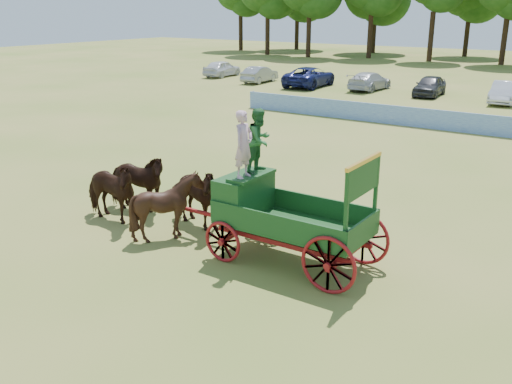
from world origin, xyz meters
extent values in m
plane|color=olive|center=(0.00, 0.00, 0.00)|extent=(160.00, 160.00, 0.00)
imported|color=black|center=(-5.87, -1.14, 0.95)|extent=(2.27, 1.09, 1.90)
imported|color=black|center=(-5.87, -0.04, 0.95)|extent=(2.43, 1.56, 1.90)
imported|color=black|center=(-3.47, -1.14, 0.95)|extent=(2.03, 1.89, 1.90)
imported|color=black|center=(-3.47, -0.04, 0.95)|extent=(2.40, 1.42, 1.90)
cube|color=maroon|center=(-1.27, -0.59, 0.60)|extent=(0.12, 2.00, 0.12)
cube|color=maroon|center=(1.73, -0.59, 0.60)|extent=(0.12, 2.00, 0.12)
cube|color=maroon|center=(0.23, -1.14, 0.72)|extent=(3.80, 0.10, 0.12)
cube|color=maroon|center=(0.23, -0.04, 0.72)|extent=(3.80, 0.10, 0.12)
cube|color=maroon|center=(-2.17, -0.59, 0.75)|extent=(2.80, 0.09, 0.09)
cube|color=#17461E|center=(0.23, -0.59, 1.00)|extent=(3.80, 1.80, 0.10)
cube|color=#17461E|center=(0.23, -1.47, 1.30)|extent=(3.80, 0.06, 0.55)
cube|color=#17461E|center=(0.23, 0.29, 1.30)|extent=(3.80, 0.06, 0.55)
cube|color=#17461E|center=(2.11, -0.59, 1.30)|extent=(0.06, 1.80, 0.55)
cube|color=#17461E|center=(-1.27, -0.59, 1.55)|extent=(0.85, 1.70, 1.05)
cube|color=#17461E|center=(-1.02, -0.59, 2.12)|extent=(0.55, 1.50, 0.08)
cube|color=#17461E|center=(-1.65, -0.59, 1.35)|extent=(0.10, 1.60, 0.65)
cube|color=#17461E|center=(-1.47, -0.59, 1.05)|extent=(0.55, 1.60, 0.06)
cube|color=#17461E|center=(2.03, -1.39, 1.95)|extent=(0.08, 0.08, 1.80)
cube|color=#17461E|center=(2.03, 0.21, 1.95)|extent=(0.08, 0.08, 1.80)
cube|color=#17461E|center=(2.03, -0.59, 2.55)|extent=(0.07, 1.75, 0.75)
cube|color=gold|center=(2.03, -0.59, 2.95)|extent=(0.08, 1.80, 0.09)
cube|color=gold|center=(1.99, -0.59, 2.55)|extent=(0.02, 1.30, 0.12)
torus|color=maroon|center=(-1.27, -1.54, 0.55)|extent=(1.09, 0.09, 1.09)
torus|color=maroon|center=(-1.27, 0.36, 0.55)|extent=(1.09, 0.09, 1.09)
torus|color=maroon|center=(1.73, -1.54, 0.70)|extent=(1.39, 0.09, 1.39)
torus|color=maroon|center=(1.73, 0.36, 0.70)|extent=(1.39, 0.09, 1.39)
imported|color=#CF9EB4|center=(-1.02, -0.94, 3.00)|extent=(0.40, 0.61, 1.68)
imported|color=#26662E|center=(-1.02, -0.24, 2.98)|extent=(0.62, 0.80, 1.64)
cube|color=#204FAF|center=(-1.00, 18.00, 0.53)|extent=(26.00, 0.08, 1.05)
imported|color=silver|center=(-26.00, 30.63, 0.75)|extent=(2.03, 4.50, 1.50)
imported|color=gray|center=(-20.68, 28.99, 0.68)|extent=(1.69, 4.22, 1.36)
imported|color=navy|center=(-15.82, 29.04, 0.79)|extent=(3.07, 5.91, 1.59)
imported|color=silver|center=(-11.00, 29.96, 0.70)|extent=(2.13, 4.87, 1.39)
imported|color=#333338|center=(-6.14, 29.59, 0.73)|extent=(2.09, 4.44, 1.47)
imported|color=silver|center=(-0.91, 29.09, 0.73)|extent=(1.91, 4.52, 1.45)
cylinder|color=#382314|center=(-44.00, 58.66, 2.65)|extent=(0.60, 0.60, 5.31)
cylinder|color=#382314|center=(-36.43, 54.29, 2.64)|extent=(0.60, 0.60, 5.28)
cylinder|color=#382314|center=(-29.91, 53.90, 2.72)|extent=(0.60, 0.60, 5.45)
cylinder|color=#382314|center=(-22.84, 56.93, 2.74)|extent=(0.60, 0.60, 5.47)
cylinder|color=#382314|center=(-15.11, 56.92, 2.82)|extent=(0.60, 0.60, 5.65)
cylinder|color=#382314|center=(-7.03, 57.22, 2.69)|extent=(0.60, 0.60, 5.37)
cylinder|color=#382314|center=(-38.00, 64.75, 2.62)|extent=(0.60, 0.60, 5.23)
cylinder|color=#382314|center=(-25.71, 64.89, 2.49)|extent=(0.60, 0.60, 4.97)
cylinder|color=#382314|center=(-13.45, 66.17, 2.53)|extent=(0.60, 0.60, 5.07)
camera|label=1|loc=(6.95, -12.10, 6.24)|focal=40.00mm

